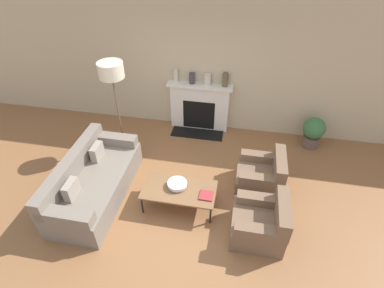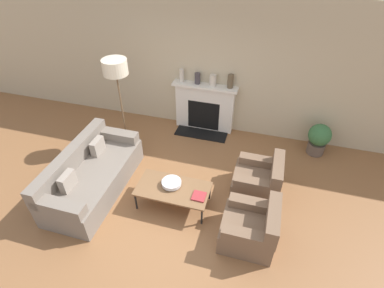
{
  "view_description": "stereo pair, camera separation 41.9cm",
  "coord_description": "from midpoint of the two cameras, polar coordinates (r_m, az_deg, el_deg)",
  "views": [
    {
      "loc": [
        0.91,
        -3.22,
        4.03
      ],
      "look_at": [
        0.06,
        1.25,
        0.45
      ],
      "focal_mm": 28.0,
      "sensor_mm": 36.0,
      "label": 1
    },
    {
      "loc": [
        1.32,
        -3.13,
        4.03
      ],
      "look_at": [
        0.06,
        1.25,
        0.45
      ],
      "focal_mm": 28.0,
      "sensor_mm": 36.0,
      "label": 2
    }
  ],
  "objects": [
    {
      "name": "ground_plane",
      "position": [
        5.25,
        -5.63,
        -12.22
      ],
      "size": [
        18.0,
        18.0,
        0.0
      ],
      "primitive_type": "plane",
      "color": "brown"
    },
    {
      "name": "wall_back",
      "position": [
        6.44,
        -0.13,
        14.58
      ],
      "size": [
        18.0,
        0.06,
        2.9
      ],
      "color": "#BCAD8E",
      "rests_on": "ground_plane"
    },
    {
      "name": "fireplace",
      "position": [
        6.74,
        -0.39,
        6.97
      ],
      "size": [
        1.41,
        0.59,
        1.1
      ],
      "color": "silver",
      "rests_on": "ground_plane"
    },
    {
      "name": "bowl",
      "position": [
        5.02,
        -5.25,
        -7.67
      ],
      "size": [
        0.33,
        0.33,
        0.09
      ],
      "color": "silver",
      "rests_on": "coffee_table"
    },
    {
      "name": "floor_lamp",
      "position": [
        5.77,
        -17.09,
        12.18
      ],
      "size": [
        0.46,
        0.46,
        1.92
      ],
      "color": "brown",
      "rests_on": "ground_plane"
    },
    {
      "name": "coffee_table",
      "position": [
        5.03,
        -4.87,
        -8.84
      ],
      "size": [
        1.22,
        0.64,
        0.38
      ],
      "color": "brown",
      "rests_on": "ground_plane"
    },
    {
      "name": "couch",
      "position": [
        5.55,
        -20.35,
        -6.9
      ],
      "size": [
        0.94,
        2.08,
        0.81
      ],
      "rotation": [
        0.0,
        0.0,
        1.57
      ],
      "color": "slate",
      "rests_on": "ground_plane"
    },
    {
      "name": "armchair_far",
      "position": [
        5.46,
        10.98,
        -6.02
      ],
      "size": [
        0.8,
        0.78,
        0.74
      ],
      "rotation": [
        0.0,
        0.0,
        -1.57
      ],
      "color": "brown",
      "rests_on": "ground_plane"
    },
    {
      "name": "mantel_vase_right",
      "position": [
        6.34,
        4.42,
        12.06
      ],
      "size": [
        0.12,
        0.12,
        0.29
      ],
      "color": "brown",
      "rests_on": "fireplace"
    },
    {
      "name": "book",
      "position": [
        4.88,
        0.24,
        -9.85
      ],
      "size": [
        0.22,
        0.22,
        0.02
      ],
      "rotation": [
        0.0,
        0.0,
        -0.02
      ],
      "color": "#9E2D33",
      "rests_on": "coffee_table"
    },
    {
      "name": "potted_plant",
      "position": [
        6.67,
        20.45,
        2.21
      ],
      "size": [
        0.45,
        0.45,
        0.68
      ],
      "color": "brown",
      "rests_on": "ground_plane"
    },
    {
      "name": "mantel_vase_center_left",
      "position": [
        6.45,
        -1.91,
        12.37
      ],
      "size": [
        0.12,
        0.12,
        0.23
      ],
      "color": "#3D383D",
      "rests_on": "fireplace"
    },
    {
      "name": "mantel_vase_center_right",
      "position": [
        6.39,
        1.07,
        12.15
      ],
      "size": [
        0.15,
        0.15,
        0.24
      ],
      "color": "beige",
      "rests_on": "fireplace"
    },
    {
      "name": "armchair_near",
      "position": [
        4.76,
        10.52,
        -14.62
      ],
      "size": [
        0.8,
        0.78,
        0.74
      ],
      "rotation": [
        0.0,
        0.0,
        -1.57
      ],
      "color": "brown",
      "rests_on": "ground_plane"
    },
    {
      "name": "mantel_vase_left",
      "position": [
        6.52,
        -4.98,
        12.8
      ],
      "size": [
        0.1,
        0.1,
        0.29
      ],
      "color": "beige",
      "rests_on": "fireplace"
    }
  ]
}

